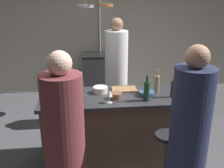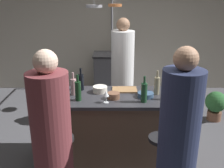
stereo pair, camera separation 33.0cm
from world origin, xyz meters
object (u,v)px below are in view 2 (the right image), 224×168
(wine_glass_near_left_guest, at_px, (106,94))
(mixing_bowl_blue, at_px, (146,95))
(wine_glass_near_right_guest, at_px, (54,88))
(wine_bottle_green, at_px, (144,92))
(mixing_bowl_ceramic, at_px, (100,89))
(stove_range, at_px, (112,74))
(bar_stool_left, at_px, (63,162))
(potted_plant, at_px, (216,104))
(wine_bottle_rose, at_px, (73,86))
(cutting_board, at_px, (125,90))
(wine_bottle_red, at_px, (78,91))
(mixing_bowl_wooden, at_px, (114,96))
(chef, at_px, (122,76))
(guest_left, at_px, (53,148))
(bar_stool_right, at_px, (159,162))
(guest_right, at_px, (178,146))
(wine_bottle_dark, at_px, (81,82))
(wine_bottle_white, at_px, (157,85))
(pepper_mill, at_px, (172,91))

(wine_glass_near_left_guest, distance_m, mixing_bowl_blue, 0.52)
(wine_glass_near_right_guest, bearing_deg, wine_bottle_green, -9.79)
(mixing_bowl_ceramic, bearing_deg, mixing_bowl_blue, -16.06)
(stove_range, xyz_separation_m, bar_stool_left, (-0.53, -3.07, -0.07))
(potted_plant, relative_size, wine_glass_near_left_guest, 3.56)
(wine_bottle_rose, bearing_deg, cutting_board, 13.36)
(cutting_board, bearing_deg, wine_bottle_green, -62.05)
(wine_bottle_red, relative_size, mixing_bowl_wooden, 2.12)
(chef, bearing_deg, guest_left, -108.94)
(chef, height_order, potted_plant, chef)
(cutting_board, relative_size, mixing_bowl_ceramic, 1.74)
(guest_left, relative_size, wine_glass_near_right_guest, 11.49)
(wine_bottle_green, bearing_deg, wine_glass_near_left_guest, -177.08)
(potted_plant, bearing_deg, wine_bottle_red, -149.82)
(chef, height_order, wine_bottle_green, chef)
(wine_bottle_rose, bearing_deg, bar_stool_right, -33.51)
(wine_glass_near_left_guest, bearing_deg, wine_glass_near_right_guest, 162.08)
(guest_right, distance_m, wine_bottle_dark, 1.55)
(wine_bottle_dark, xyz_separation_m, wine_glass_near_left_guest, (0.34, -0.43, -0.01))
(wine_bottle_white, xyz_separation_m, mixing_bowl_ceramic, (-0.71, 0.07, -0.08))
(stove_range, relative_size, cutting_board, 2.78)
(wine_bottle_green, height_order, mixing_bowl_wooden, wine_bottle_green)
(mixing_bowl_blue, bearing_deg, wine_bottle_red, -172.29)
(wine_bottle_red, relative_size, wine_bottle_rose, 1.11)
(mixing_bowl_ceramic, xyz_separation_m, mixing_bowl_blue, (0.56, -0.16, -0.01))
(pepper_mill, distance_m, wine_glass_near_left_guest, 0.78)
(bar_stool_left, distance_m, wine_bottle_green, 1.18)
(wine_bottle_red, xyz_separation_m, mixing_bowl_blue, (0.81, 0.11, -0.10))
(bar_stool_right, relative_size, wine_bottle_rose, 2.37)
(potted_plant, bearing_deg, chef, -178.95)
(stove_range, distance_m, mixing_bowl_ceramic, 2.39)
(bar_stool_left, height_order, mixing_bowl_ceramic, mixing_bowl_ceramic)
(pepper_mill, xyz_separation_m, wine_bottle_white, (-0.15, 0.18, 0.01))
(guest_left, bearing_deg, chef, 71.06)
(cutting_board, relative_size, wine_bottle_dark, 1.09)
(chef, xyz_separation_m, bar_stool_left, (-0.70, -1.71, -0.44))
(cutting_board, relative_size, pepper_mill, 1.52)
(cutting_board, height_order, mixing_bowl_blue, mixing_bowl_blue)
(potted_plant, bearing_deg, wine_bottle_rose, -154.41)
(stove_range, distance_m, guest_left, 3.47)
(wine_bottle_white, distance_m, mixing_bowl_wooden, 0.57)
(wine_glass_near_right_guest, bearing_deg, wine_bottle_red, -23.64)
(cutting_board, height_order, mixing_bowl_ceramic, mixing_bowl_ceramic)
(wine_bottle_rose, xyz_separation_m, wine_bottle_white, (1.04, 0.02, 0.01))
(wine_bottle_white, bearing_deg, wine_bottle_dark, 170.92)
(bar_stool_right, bearing_deg, wine_glass_near_right_guest, 153.64)
(stove_range, bearing_deg, wine_glass_near_left_guest, -91.45)
(wine_bottle_green, relative_size, wine_bottle_white, 1.03)
(bar_stool_right, bearing_deg, pepper_mill, 68.37)
(potted_plant, bearing_deg, wine_glass_near_right_guest, -155.65)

